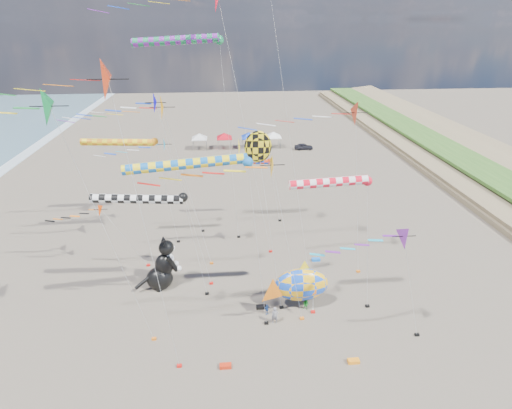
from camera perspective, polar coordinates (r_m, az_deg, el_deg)
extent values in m
plane|color=brown|center=(30.69, -0.22, -26.66)|extent=(260.00, 260.00, 0.00)
cylinder|color=#B2B2B2|center=(36.80, 5.59, 8.18)|extent=(3.95, 0.02, 27.00)
cube|color=black|center=(42.97, 7.45, -9.16)|extent=(0.36, 0.24, 0.20)
cylinder|color=#B2B2B2|center=(40.25, -0.21, 8.96)|extent=(3.63, 0.02, 25.91)
cube|color=black|center=(45.67, 2.08, -6.69)|extent=(0.36, 0.24, 0.20)
cone|color=#0D873B|center=(27.90, -25.64, 12.97)|extent=(2.37, 2.54, 2.62)
cylinder|color=#B2B2B2|center=(30.56, -19.36, -4.62)|extent=(3.37, 0.02, 19.39)
cube|color=black|center=(35.75, -14.36, -18.08)|extent=(0.36, 0.24, 0.20)
cone|color=purple|center=(30.97, 20.41, -3.80)|extent=(1.82, 1.94, 2.00)
cylinder|color=#B2B2B2|center=(34.08, 21.25, -11.03)|extent=(2.73, 0.02, 9.98)
cube|color=black|center=(37.58, 22.00, -16.86)|extent=(0.36, 0.24, 0.20)
cone|color=orange|center=(37.60, -10.75, 13.39)|extent=(2.41, 2.58, 2.66)
cylinder|color=#B2B2B2|center=(40.00, -8.36, 1.63)|extent=(2.05, 0.02, 16.79)
cube|color=black|center=(43.87, -6.36, -8.31)|extent=(0.36, 0.24, 0.20)
cone|color=#D89302|center=(28.99, 2.80, 6.14)|extent=(1.85, 1.98, 2.04)
cylinder|color=#B2B2B2|center=(32.31, 4.88, -6.25)|extent=(2.69, 0.02, 14.72)
cube|color=black|center=(36.81, 6.59, -15.84)|extent=(0.36, 0.24, 0.20)
cone|color=red|center=(36.65, 14.65, 12.44)|extent=(2.35, 2.52, 2.60)
cylinder|color=#B2B2B2|center=(39.46, 14.51, 0.59)|extent=(1.69, 0.02, 16.60)
cube|color=black|center=(43.64, 14.40, -9.23)|extent=(0.36, 0.24, 0.20)
cone|color=#F34003|center=(42.11, -19.74, -0.47)|extent=(1.40, 1.50, 1.55)
cylinder|color=#B2B2B2|center=(43.33, -17.37, -4.60)|extent=(2.68, 0.02, 7.02)
cube|color=black|center=(44.78, -15.14, -8.36)|extent=(0.36, 0.24, 0.20)
cone|color=#1390C8|center=(46.16, -11.17, 8.67)|extent=(1.62, 1.73, 1.78)
cylinder|color=#B2B2B2|center=(47.94, -9.28, 2.15)|extent=(2.26, 0.02, 11.47)
cube|color=black|center=(50.29, -7.57, -3.72)|extent=(0.36, 0.24, 0.20)
cone|color=red|center=(23.63, -19.66, 16.56)|extent=(2.33, 2.50, 2.57)
cylinder|color=#B2B2B2|center=(26.87, -14.59, -6.03)|extent=(1.81, 0.02, 21.16)
cube|color=black|center=(33.27, -10.89, -21.68)|extent=(0.36, 0.24, 0.20)
cone|color=#0B04CD|center=(33.93, -13.66, 14.31)|extent=(1.69, 1.81, 1.86)
cylinder|color=#B2B2B2|center=(36.44, -9.67, 0.33)|extent=(3.33, 0.02, 18.18)
cube|color=black|center=(40.86, -6.40, -11.11)|extent=(0.36, 0.24, 0.20)
cylinder|color=red|center=(48.76, -1.25, 6.15)|extent=(5.41, 0.58, 0.58)
sphere|color=red|center=(49.00, 1.92, 6.24)|extent=(0.61, 0.61, 0.61)
cylinder|color=#B2B2B2|center=(50.58, 2.70, 1.78)|extent=(1.52, 0.02, 8.34)
cube|color=black|center=(52.41, 3.42, -2.28)|extent=(0.36, 0.24, 0.20)
cylinder|color=#167C47|center=(42.45, -11.42, 22.01)|extent=(8.42, 0.84, 0.84)
sphere|color=#167C47|center=(42.25, -5.28, 22.35)|extent=(0.89, 0.89, 0.89)
cylinder|color=#B2B2B2|center=(44.17, -3.73, 7.85)|extent=(1.52, 0.02, 22.20)
cube|color=black|center=(48.56, -2.49, -4.62)|extent=(0.36, 0.24, 0.20)
cylinder|color=orange|center=(44.69, -19.11, 8.40)|extent=(7.54, 0.73, 0.73)
sphere|color=orange|center=(43.93, -14.29, 8.74)|extent=(0.77, 0.77, 0.77)
cylinder|color=#B2B2B2|center=(45.85, -12.56, 1.38)|extent=(1.52, 0.02, 12.35)
cube|color=black|center=(48.45, -11.02, -5.18)|extent=(0.36, 0.24, 0.20)
cylinder|color=blue|center=(28.51, -9.99, 5.73)|extent=(8.69, 0.75, 0.75)
sphere|color=blue|center=(28.45, -1.20, 6.07)|extent=(0.79, 0.79, 0.79)
cylinder|color=#B2B2B2|center=(31.69, 0.28, -6.69)|extent=(1.52, 0.02, 14.85)
cube|color=black|center=(36.14, 1.49, -16.57)|extent=(0.36, 0.24, 0.20)
cylinder|color=black|center=(35.08, -16.62, 0.77)|extent=(7.68, 0.79, 0.79)
sphere|color=black|center=(34.49, -10.37, 1.02)|extent=(0.83, 0.83, 0.83)
cylinder|color=#B2B2B2|center=(36.79, -8.59, -6.28)|extent=(1.52, 0.02, 10.30)
cube|color=black|center=(39.57, -7.01, -12.51)|extent=(0.36, 0.24, 0.20)
cylinder|color=red|center=(31.63, 10.34, 3.14)|extent=(6.20, 0.74, 0.74)
sphere|color=red|center=(32.58, 15.62, 3.25)|extent=(0.78, 0.78, 0.78)
cylinder|color=#B2B2B2|center=(35.53, 15.61, -6.13)|extent=(1.52, 0.02, 12.51)
cube|color=black|center=(39.22, 15.62, -13.79)|extent=(0.36, 0.24, 0.20)
ellipsoid|color=yellow|center=(32.31, 0.29, 8.23)|extent=(2.20, 0.40, 2.64)
cone|color=yellow|center=(32.21, -2.40, 8.16)|extent=(0.12, 1.80, 1.80)
cylinder|color=#B2B2B2|center=(34.38, 2.08, -4.08)|extent=(2.03, 2.03, 14.76)
cube|color=black|center=(37.79, 3.65, -14.44)|extent=(0.36, 0.24, 0.20)
ellipsoid|color=blue|center=(36.72, 6.47, -11.31)|extent=(5.25, 3.35, 3.26)
cone|color=orange|center=(36.32, 2.01, -11.61)|extent=(2.31, 0.85, 2.39)
cone|color=yellow|center=(35.83, 6.94, -9.18)|extent=(1.69, 0.63, 1.74)
cylinder|color=#B2B2B2|center=(37.45, 8.28, -13.45)|extent=(0.35, 1.05, 1.90)
cube|color=red|center=(37.58, 8.14, -14.95)|extent=(0.36, 0.24, 0.20)
imported|color=slate|center=(35.77, 2.72, -15.56)|extent=(0.63, 0.44, 1.66)
imported|color=#188023|center=(37.54, 7.16, -14.00)|extent=(0.70, 0.67, 1.14)
imported|color=#294E98|center=(36.85, 1.56, -14.73)|extent=(0.67, 0.46, 1.05)
cube|color=orange|center=(33.84, 13.75, -20.90)|extent=(0.90, 0.44, 0.30)
cube|color=black|center=(37.67, 0.74, -14.43)|extent=(0.90, 0.44, 0.30)
cube|color=blue|center=(44.58, 8.57, -7.78)|extent=(0.90, 0.44, 0.30)
cube|color=red|center=(32.75, -4.38, -22.02)|extent=(0.90, 0.44, 0.30)
cube|color=silver|center=(82.06, -8.08, 9.31)|extent=(3.00, 3.00, 0.15)
pyramid|color=silver|center=(81.78, -8.12, 10.02)|extent=(4.20, 4.20, 1.00)
cylinder|color=#999999|center=(81.21, -8.99, 8.24)|extent=(0.08, 0.08, 2.20)
cylinder|color=#999999|center=(81.06, -7.14, 8.33)|extent=(0.08, 0.08, 2.20)
cylinder|color=#999999|center=(83.70, -8.90, 8.75)|extent=(0.08, 0.08, 2.20)
cylinder|color=#999999|center=(83.56, -7.10, 8.83)|extent=(0.08, 0.08, 2.20)
cube|color=red|center=(81.94, -4.54, 9.46)|extent=(3.00, 3.00, 0.15)
pyramid|color=red|center=(81.67, -4.57, 10.17)|extent=(4.20, 4.20, 1.00)
cylinder|color=#999999|center=(81.01, -5.43, 8.40)|extent=(0.08, 0.08, 2.20)
cylinder|color=#999999|center=(81.03, -3.57, 8.46)|extent=(0.08, 0.08, 2.20)
cylinder|color=#999999|center=(83.50, -5.43, 8.90)|extent=(0.08, 0.08, 2.20)
cylinder|color=#999999|center=(83.52, -3.63, 8.97)|extent=(0.08, 0.08, 2.20)
cube|color=#133AC5|center=(82.13, -1.00, 9.57)|extent=(3.00, 3.00, 0.15)
pyramid|color=#133AC5|center=(81.86, -1.01, 10.28)|extent=(4.20, 4.20, 1.00)
cylinder|color=#999999|center=(81.12, -1.86, 8.52)|extent=(0.08, 0.08, 2.20)
cylinder|color=#999999|center=(81.30, -0.01, 8.57)|extent=(0.08, 0.08, 2.20)
cylinder|color=#999999|center=(83.61, -1.96, 9.02)|extent=(0.08, 0.08, 2.20)
cylinder|color=#999999|center=(83.78, -0.17, 9.07)|extent=(0.08, 0.08, 2.20)
cube|color=white|center=(82.62, 2.51, 9.64)|extent=(3.00, 3.00, 0.15)
pyramid|color=white|center=(82.35, 2.52, 10.35)|extent=(4.20, 4.20, 1.00)
cylinder|color=#999999|center=(81.53, 1.69, 8.61)|extent=(0.08, 0.08, 2.20)
cylinder|color=#999999|center=(81.87, 3.52, 8.64)|extent=(0.08, 0.08, 2.20)
cylinder|color=#999999|center=(84.01, 1.49, 9.10)|extent=(0.08, 0.08, 2.20)
cylinder|color=#999999|center=(84.34, 3.26, 9.14)|extent=(0.08, 0.08, 2.20)
imported|color=#26262D|center=(82.15, 6.82, 8.23)|extent=(3.76, 1.60, 1.27)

